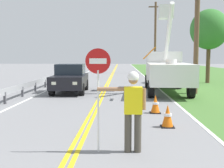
% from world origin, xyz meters
% --- Properties ---
extents(centerline_yellow_left, '(0.11, 110.00, 0.01)m').
position_xyz_m(centerline_yellow_left, '(-0.09, 20.00, 0.01)').
color(centerline_yellow_left, yellow).
rests_on(centerline_yellow_left, ground).
extents(centerline_yellow_right, '(0.11, 110.00, 0.01)m').
position_xyz_m(centerline_yellow_right, '(0.09, 20.00, 0.01)').
color(centerline_yellow_right, yellow).
rests_on(centerline_yellow_right, ground).
extents(edge_line_right, '(0.12, 110.00, 0.01)m').
position_xyz_m(edge_line_right, '(3.60, 20.00, 0.01)').
color(edge_line_right, silver).
rests_on(edge_line_right, ground).
extents(edge_line_left, '(0.12, 110.00, 0.01)m').
position_xyz_m(edge_line_left, '(-3.60, 20.00, 0.01)').
color(edge_line_left, silver).
rests_on(edge_line_left, ground).
extents(flagger_worker, '(1.09, 0.25, 1.83)m').
position_xyz_m(flagger_worker, '(1.33, 4.60, 1.05)').
color(flagger_worker, '#474238').
rests_on(flagger_worker, ground).
extents(stop_sign_paddle, '(0.56, 0.04, 2.33)m').
position_xyz_m(stop_sign_paddle, '(0.56, 4.59, 1.71)').
color(stop_sign_paddle, silver).
rests_on(stop_sign_paddle, ground).
extents(utility_bucket_truck, '(2.97, 6.91, 5.28)m').
position_xyz_m(utility_bucket_truck, '(3.79, 15.62, 1.41)').
color(utility_bucket_truck, white).
rests_on(utility_bucket_truck, ground).
extents(oncoming_sedan_nearest, '(2.03, 4.16, 1.70)m').
position_xyz_m(oncoming_sedan_nearest, '(-1.97, 15.07, 0.83)').
color(oncoming_sedan_nearest, black).
rests_on(oncoming_sedan_nearest, ground).
extents(utility_pole_near, '(1.80, 0.28, 8.61)m').
position_xyz_m(utility_pole_near, '(5.36, 14.82, 4.49)').
color(utility_pole_near, brown).
rests_on(utility_pole_near, ground).
extents(utility_pole_mid, '(1.80, 0.28, 9.00)m').
position_xyz_m(utility_pole_mid, '(5.41, 35.06, 4.68)').
color(utility_pole_mid, brown).
rests_on(utility_pole_mid, ground).
extents(traffic_cone_lead, '(0.40, 0.40, 0.70)m').
position_xyz_m(traffic_cone_lead, '(2.49, 6.89, 0.34)').
color(traffic_cone_lead, orange).
rests_on(traffic_cone_lead, ground).
extents(traffic_cone_mid, '(0.40, 0.40, 0.70)m').
position_xyz_m(traffic_cone_mid, '(2.38, 9.03, 0.34)').
color(traffic_cone_mid, orange).
rests_on(traffic_cone_mid, ground).
extents(guardrail_left_shoulder, '(0.10, 32.00, 0.71)m').
position_xyz_m(guardrail_left_shoulder, '(-4.20, 16.60, 0.52)').
color(guardrail_left_shoulder, '#9EA0A3').
rests_on(guardrail_left_shoulder, ground).
extents(roadside_tree_verge, '(3.00, 3.00, 5.90)m').
position_xyz_m(roadside_tree_verge, '(8.09, 21.50, 4.27)').
color(roadside_tree_verge, brown).
rests_on(roadside_tree_verge, ground).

